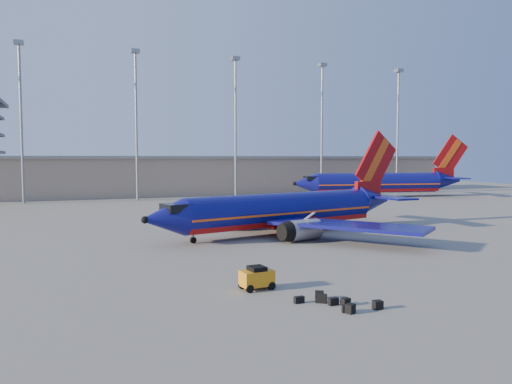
{
  "coord_description": "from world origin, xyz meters",
  "views": [
    {
      "loc": [
        -17.77,
        -51.84,
        8.23
      ],
      "look_at": [
        3.79,
        4.73,
        4.0
      ],
      "focal_mm": 35.0,
      "sensor_mm": 36.0,
      "label": 1
    }
  ],
  "objects": [
    {
      "name": "ground",
      "position": [
        0.0,
        0.0,
        0.0
      ],
      "size": [
        220.0,
        220.0,
        0.0
      ],
      "primitive_type": "plane",
      "color": "slate",
      "rests_on": "ground"
    },
    {
      "name": "terminal_building",
      "position": [
        10.0,
        58.0,
        4.32
      ],
      "size": [
        122.0,
        16.0,
        8.5
      ],
      "color": "gray",
      "rests_on": "ground"
    },
    {
      "name": "light_mast_row",
      "position": [
        5.0,
        46.0,
        17.55
      ],
      "size": [
        101.6,
        1.6,
        28.65
      ],
      "color": "gray",
      "rests_on": "ground"
    },
    {
      "name": "aircraft_main",
      "position": [
        4.56,
        -2.82,
        2.46
      ],
      "size": [
        33.44,
        31.77,
        11.52
      ],
      "rotation": [
        0.0,
        0.0,
        0.24
      ],
      "color": "navy",
      "rests_on": "ground"
    },
    {
      "name": "aircraft_second",
      "position": [
        43.15,
        35.16,
        3.0
      ],
      "size": [
        38.47,
        14.92,
        13.09
      ],
      "rotation": [
        0.0,
        0.0,
        -0.16
      ],
      "color": "navy",
      "rests_on": "ground"
    },
    {
      "name": "baggage_tug",
      "position": [
        -6.82,
        -23.27,
        0.76
      ],
      "size": [
        2.16,
        1.46,
        1.46
      ],
      "rotation": [
        0.0,
        0.0,
        0.12
      ],
      "color": "orange",
      "rests_on": "ground"
    },
    {
      "name": "luggage_pile",
      "position": [
        -3.89,
        -28.18,
        0.22
      ],
      "size": [
        4.06,
        3.52,
        0.5
      ],
      "color": "black",
      "rests_on": "ground"
    }
  ]
}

